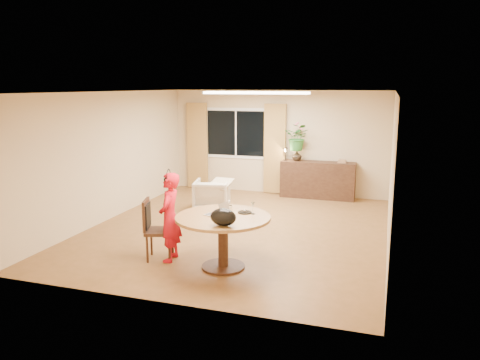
% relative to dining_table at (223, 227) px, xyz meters
% --- Properties ---
extents(floor, '(6.50, 6.50, 0.00)m').
position_rel_dining_table_xyz_m(floor, '(-0.39, 1.92, -0.64)').
color(floor, brown).
rests_on(floor, ground).
extents(ceiling, '(6.50, 6.50, 0.00)m').
position_rel_dining_table_xyz_m(ceiling, '(-0.39, 1.92, 1.96)').
color(ceiling, white).
rests_on(ceiling, wall_back).
extents(wall_back, '(5.50, 0.00, 5.50)m').
position_rel_dining_table_xyz_m(wall_back, '(-0.39, 5.17, 0.66)').
color(wall_back, '#CDB585').
rests_on(wall_back, floor).
extents(wall_left, '(0.00, 6.50, 6.50)m').
position_rel_dining_table_xyz_m(wall_left, '(-3.14, 1.92, 0.66)').
color(wall_left, '#CDB585').
rests_on(wall_left, floor).
extents(wall_right, '(0.00, 6.50, 6.50)m').
position_rel_dining_table_xyz_m(wall_right, '(2.36, 1.92, 0.66)').
color(wall_right, '#CDB585').
rests_on(wall_right, floor).
extents(window, '(1.70, 0.03, 1.30)m').
position_rel_dining_table_xyz_m(window, '(-1.49, 5.15, 0.86)').
color(window, white).
rests_on(window, wall_back).
extents(curtain_left, '(0.55, 0.08, 2.25)m').
position_rel_dining_table_xyz_m(curtain_left, '(-2.54, 5.08, 0.51)').
color(curtain_left, olive).
rests_on(curtain_left, wall_back).
extents(curtain_right, '(0.55, 0.08, 2.25)m').
position_rel_dining_table_xyz_m(curtain_right, '(-0.44, 5.08, 0.51)').
color(curtain_right, olive).
rests_on(curtain_right, wall_back).
extents(ceiling_panel, '(2.20, 0.35, 0.05)m').
position_rel_dining_table_xyz_m(ceiling_panel, '(-0.39, 3.12, 1.93)').
color(ceiling_panel, white).
rests_on(ceiling_panel, ceiling).
extents(dining_table, '(1.42, 1.42, 0.81)m').
position_rel_dining_table_xyz_m(dining_table, '(0.00, 0.00, 0.00)').
color(dining_table, brown).
rests_on(dining_table, floor).
extents(dining_chair, '(0.57, 0.55, 0.97)m').
position_rel_dining_table_xyz_m(dining_chair, '(-1.08, 0.04, -0.15)').
color(dining_chair, black).
rests_on(dining_chair, floor).
extents(child, '(0.56, 0.41, 1.40)m').
position_rel_dining_table_xyz_m(child, '(-0.90, 0.05, 0.06)').
color(child, red).
rests_on(child, floor).
extents(laptop, '(0.39, 0.32, 0.23)m').
position_rel_dining_table_xyz_m(laptop, '(-0.10, -0.00, 0.29)').
color(laptop, '#B7B7BC').
rests_on(laptop, dining_table).
extents(tumbler, '(0.09, 0.09, 0.10)m').
position_rel_dining_table_xyz_m(tumbler, '(0.02, 0.26, 0.22)').
color(tumbler, white).
rests_on(tumbler, dining_table).
extents(wine_glass, '(0.07, 0.07, 0.19)m').
position_rel_dining_table_xyz_m(wine_glass, '(0.39, 0.25, 0.27)').
color(wine_glass, white).
rests_on(wine_glass, dining_table).
extents(pot_lid, '(0.25, 0.25, 0.03)m').
position_rel_dining_table_xyz_m(pot_lid, '(0.26, 0.27, 0.19)').
color(pot_lid, white).
rests_on(pot_lid, dining_table).
extents(handbag, '(0.40, 0.26, 0.25)m').
position_rel_dining_table_xyz_m(handbag, '(0.17, -0.46, 0.30)').
color(handbag, black).
rests_on(handbag, dining_table).
extents(armchair, '(0.87, 0.89, 0.69)m').
position_rel_dining_table_xyz_m(armchair, '(-1.35, 3.03, -0.29)').
color(armchair, beige).
rests_on(armchair, floor).
extents(throw, '(0.50, 0.59, 0.03)m').
position_rel_dining_table_xyz_m(throw, '(-1.15, 3.01, 0.06)').
color(throw, beige).
rests_on(throw, armchair).
extents(sideboard, '(1.80, 0.44, 0.90)m').
position_rel_dining_table_xyz_m(sideboard, '(0.68, 4.93, -0.19)').
color(sideboard, black).
rests_on(sideboard, floor).
extents(vase, '(0.28, 0.28, 0.25)m').
position_rel_dining_table_xyz_m(vase, '(0.15, 4.93, 0.38)').
color(vase, black).
rests_on(vase, sideboard).
extents(bouquet, '(0.66, 0.59, 0.66)m').
position_rel_dining_table_xyz_m(bouquet, '(0.17, 4.93, 0.84)').
color(bouquet, '#356E29').
rests_on(bouquet, vase).
extents(book_stack, '(0.21, 0.16, 0.08)m').
position_rel_dining_table_xyz_m(book_stack, '(1.25, 4.93, 0.30)').
color(book_stack, brown).
rests_on(book_stack, sideboard).
extents(desk_lamp, '(0.16, 0.16, 0.33)m').
position_rel_dining_table_xyz_m(desk_lamp, '(-0.13, 4.88, 0.42)').
color(desk_lamp, black).
rests_on(desk_lamp, sideboard).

